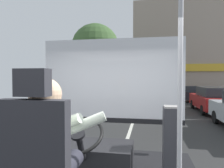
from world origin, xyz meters
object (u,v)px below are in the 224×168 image
at_px(fare_box, 171,142).
at_px(parked_car_red, 215,99).
at_px(bus_driver, 50,143).
at_px(handrail_pole, 180,107).
at_px(steering_console, 90,158).
at_px(parked_car_black, 187,93).

height_order(fare_box, parked_car_red, fare_box).
distance_m(fare_box, parked_car_red, 10.32).
xyz_separation_m(bus_driver, parked_car_red, (4.53, 10.86, -0.74)).
relative_size(fare_box, parked_car_red, 0.23).
bearing_deg(handrail_pole, bus_driver, -156.53).
bearing_deg(fare_box, parked_car_red, 70.16).
relative_size(steering_console, fare_box, 1.21).
xyz_separation_m(fare_box, parked_car_red, (3.50, 9.70, -0.43)).
bearing_deg(parked_car_red, steering_console, -114.83).
height_order(fare_box, parked_car_black, fare_box).
bearing_deg(bus_driver, handrail_pole, 23.47).
height_order(steering_console, fare_box, fare_box).
distance_m(steering_console, parked_car_red, 10.78).
relative_size(handrail_pole, fare_box, 2.20).
distance_m(bus_driver, handrail_pole, 1.13).
height_order(bus_driver, parked_car_black, bus_driver).
xyz_separation_m(steering_console, fare_box, (1.03, 0.09, 0.23)).
distance_m(handrail_pole, parked_car_black, 16.79).
relative_size(fare_box, parked_car_black, 0.22).
relative_size(steering_console, parked_car_red, 0.28).
xyz_separation_m(bus_driver, handrail_pole, (1.02, 0.44, 0.24)).
height_order(bus_driver, handrail_pole, handrail_pole).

